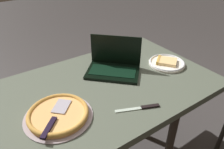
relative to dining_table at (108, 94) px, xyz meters
The scene contains 5 objects.
dining_table is the anchor object (origin of this frame).
laptop 0.20m from the dining_table, 41.08° to the left, with size 0.39×0.39×0.22m.
pizza_plate 0.47m from the dining_table, ahead, with size 0.25×0.25×0.04m.
pizza_tray 0.38m from the dining_table, 163.72° to the right, with size 0.33×0.33×0.04m.
table_knife 0.30m from the dining_table, 84.96° to the right, with size 0.22×0.11×0.01m.
Camera 1 is at (-0.57, -0.88, 1.50)m, focal length 34.14 mm.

